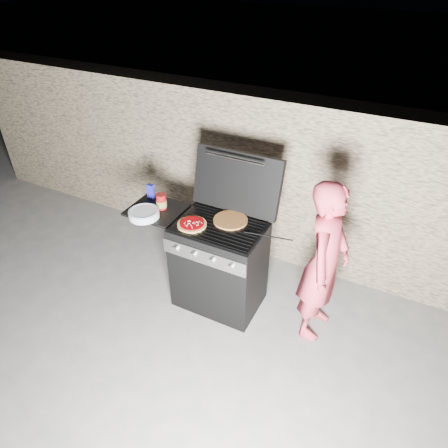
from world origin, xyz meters
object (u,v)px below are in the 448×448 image
at_px(gas_grill, 197,258).
at_px(person, 324,263).
at_px(sauce_jar, 161,201).
at_px(pizza_topped, 192,224).

relative_size(gas_grill, person, 0.88).
distance_m(gas_grill, sauce_jar, 0.65).
bearing_deg(pizza_topped, person, 9.89).
bearing_deg(gas_grill, sauce_jar, 174.94).
height_order(gas_grill, pizza_topped, pizza_topped).
xyz_separation_m(gas_grill, pizza_topped, (0.03, -0.10, 0.47)).
xyz_separation_m(sauce_jar, person, (1.57, 0.07, -0.21)).
relative_size(pizza_topped, sauce_jar, 1.75).
xyz_separation_m(pizza_topped, sauce_jar, (-0.41, 0.13, 0.05)).
bearing_deg(person, sauce_jar, 94.86).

